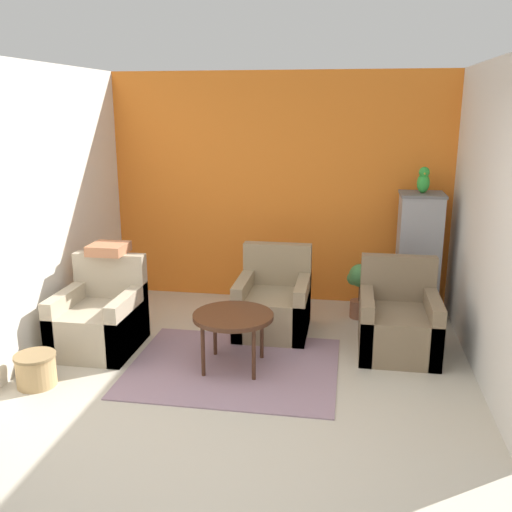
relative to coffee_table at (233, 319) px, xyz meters
name	(u,v)px	position (x,y,z in m)	size (l,w,h in m)	color
ground_plane	(219,440)	(0.14, -1.17, -0.47)	(20.00, 20.00, 0.00)	beige
wall_back_accent	(278,189)	(0.14, 2.05, 0.88)	(4.13, 0.06, 2.71)	orange
wall_left	(51,207)	(-1.90, 0.43, 0.88)	(0.06, 3.19, 2.71)	silver
wall_right	(488,221)	(2.17, 0.43, 0.88)	(0.06, 3.19, 2.71)	silver
area_rug	(234,367)	(0.00, 0.00, -0.46)	(1.88, 1.54, 0.01)	gray
coffee_table	(233,319)	(0.00, 0.00, 0.00)	(0.72, 0.72, 0.52)	#472819
armchair_left	(100,320)	(-1.38, 0.22, -0.19)	(0.73, 0.83, 0.88)	tan
armchair_right	(398,323)	(1.49, 0.62, -0.19)	(0.73, 0.83, 0.88)	#7A664C
armchair_middle	(273,305)	(0.24, 0.93, -0.19)	(0.73, 0.83, 0.88)	#8E7A5B
birdcage	(418,255)	(1.76, 1.66, 0.23)	(0.47, 0.47, 1.40)	slate
parrot	(423,181)	(1.76, 1.67, 1.06)	(0.13, 0.24, 0.29)	green
potted_plant	(360,285)	(1.13, 1.48, -0.09)	(0.28, 0.26, 0.62)	brown
wicker_basket	(36,369)	(-1.59, -0.61, -0.32)	(0.35, 0.35, 0.28)	tan
throw_pillow	(109,249)	(-1.38, 0.53, 0.46)	(0.35, 0.35, 0.10)	#B2704C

